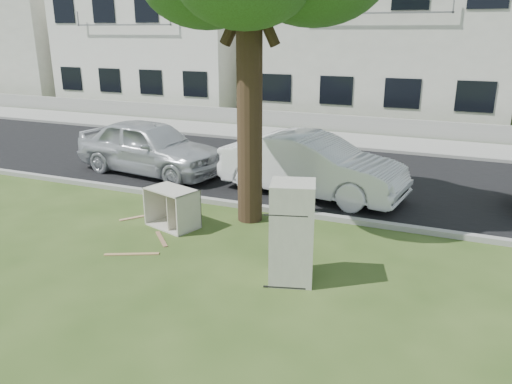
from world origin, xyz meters
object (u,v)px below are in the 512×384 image
at_px(cabinet, 172,208).
at_px(car_center, 312,165).
at_px(fridge, 292,233).
at_px(car_left, 150,147).

bearing_deg(cabinet, car_center, 74.75).
distance_m(fridge, car_left, 7.67).
bearing_deg(car_left, fridge, -120.47).
bearing_deg(car_center, fridge, -159.05).
xyz_separation_m(fridge, car_left, (-6.00, 4.78, -0.07)).
relative_size(fridge, car_left, 0.37).
bearing_deg(cabinet, car_left, 147.61).
height_order(fridge, cabinet, fridge).
relative_size(car_center, car_left, 1.02).
bearing_deg(car_left, car_center, -84.08).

